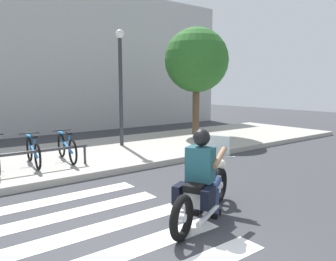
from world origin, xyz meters
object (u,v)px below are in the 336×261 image
object	(u,v)px
street_lamp	(121,77)
motorcycle	(204,190)
rider	(202,168)
bicycle_2	(33,151)
bike_rack	(20,155)
tree_near_rack	(196,61)
bicycle_3	(67,147)

from	to	relation	value
street_lamp	motorcycle	bearing A→B (deg)	-106.69
rider	bicycle_2	size ratio (longest dim) A/B	0.86
rider	bike_rack	world-z (taller)	rider
bike_rack	tree_near_rack	bearing A→B (deg)	16.54
bicycle_3	street_lamp	size ratio (longest dim) A/B	0.44
bicycle_3	tree_near_rack	distance (m)	6.52
rider	bike_rack	size ratio (longest dim) A/B	0.47
motorcycle	bicycle_3	size ratio (longest dim) A/B	1.24
street_lamp	tree_near_rack	bearing A→B (deg)	6.38
rider	street_lamp	xyz separation A→B (m)	(1.77, 5.69, 1.52)
bicycle_3	street_lamp	xyz separation A→B (m)	(2.23, 1.14, 1.84)
motorcycle	rider	xyz separation A→B (m)	(-0.07, -0.03, 0.37)
rider	bicycle_2	distance (m)	4.74
bicycle_3	tree_near_rack	size ratio (longest dim) A/B	0.39
bike_rack	tree_near_rack	size ratio (longest dim) A/B	0.71
rider	bicycle_3	bearing A→B (deg)	95.72
motorcycle	street_lamp	size ratio (longest dim) A/B	0.55
motorcycle	tree_near_rack	xyz separation A→B (m)	(5.28, 6.06, 2.58)
rider	tree_near_rack	size ratio (longest dim) A/B	0.33
bicycle_2	tree_near_rack	bearing A→B (deg)	13.05
motorcycle	rider	world-z (taller)	rider
rider	tree_near_rack	xyz separation A→B (m)	(5.35, 6.09, 2.22)
bicycle_2	bicycle_3	xyz separation A→B (m)	(0.82, -0.00, 0.00)
bicycle_3	bike_rack	xyz separation A→B (m)	(-1.23, -0.55, 0.06)
motorcycle	bicycle_3	world-z (taller)	motorcycle
bike_rack	tree_near_rack	xyz separation A→B (m)	(7.04, 2.09, 2.48)
motorcycle	tree_near_rack	bearing A→B (deg)	48.96
rider	tree_near_rack	world-z (taller)	tree_near_rack
bicycle_2	street_lamp	world-z (taller)	street_lamp
motorcycle	rider	bearing A→B (deg)	-156.59
street_lamp	tree_near_rack	world-z (taller)	tree_near_rack
bicycle_3	rider	bearing A→B (deg)	-84.28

